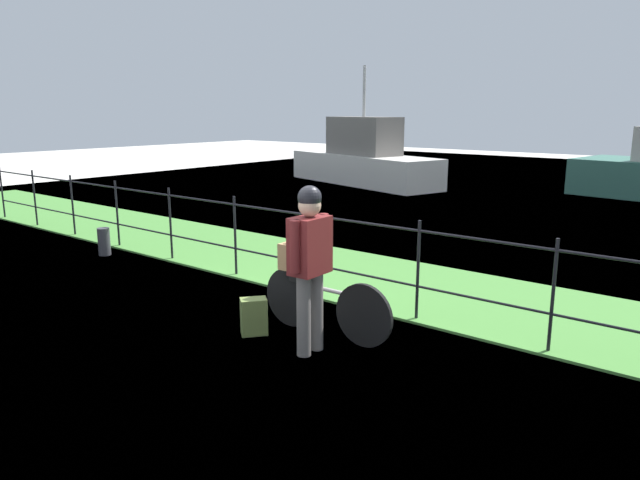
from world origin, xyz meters
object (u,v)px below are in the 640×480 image
Objects in this scene: cyclist_person at (310,255)px; mooring_bollard at (104,242)px; terrier_dog at (300,238)px; wooden_crate at (298,257)px; moored_boat_near at (363,160)px; backpack_on_paving at (254,316)px; bicycle_main at (324,304)px.

mooring_bollard is at bearing 169.63° from cyclist_person.
wooden_crate is at bearing -178.94° from terrier_dog.
cyclist_person is 13.94m from moored_boat_near.
moored_boat_near reaches higher than cyclist_person.
mooring_bollard is (-4.49, 0.97, 0.03)m from backpack_on_paving.
cyclist_person is (0.53, -0.44, 0.19)m from wooden_crate.
terrier_dog is 13.30m from moored_boat_near.
bicycle_main reaches higher than mooring_bollard.
cyclist_person is 0.27× the size of moored_boat_near.
cyclist_person is 4.21× the size of backpack_on_paving.
terrier_dog is at bearing 138.96° from cyclist_person.
mooring_bollard is (-5.28, 0.97, -0.77)m from cyclist_person.
wooden_crate reaches higher than mooring_bollard.
mooring_bollard is at bearing -64.62° from backpack_on_paving.
cyclist_person is at bearing -68.56° from bicycle_main.
terrier_dog is at bearing -58.34° from moored_boat_near.
cyclist_person is 3.65× the size of mooring_bollard.
moored_boat_near reaches higher than terrier_dog.
cyclist_person is at bearing -39.66° from wooden_crate.
cyclist_person reaches higher than wooden_crate.
moored_boat_near is (-7.48, 11.76, -0.22)m from cyclist_person.
terrier_dog is at bearing -174.37° from backpack_on_paving.
wooden_crate is (-0.36, -0.01, 0.46)m from bicycle_main.
backpack_on_paving is 13.55m from moored_boat_near.
mooring_bollard is at bearing 173.72° from terrier_dog.
cyclist_person reaches higher than terrier_dog.
wooden_crate is at bearing -172.05° from backpack_on_paving.
bicycle_main is 0.77m from backpack_on_paving.
moored_boat_near reaches higher than mooring_bollard.
backpack_on_paving is at bearing -119.64° from wooden_crate.
terrier_dog is at bearing 1.06° from wooden_crate.
backpack_on_paving is 0.87× the size of mooring_bollard.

